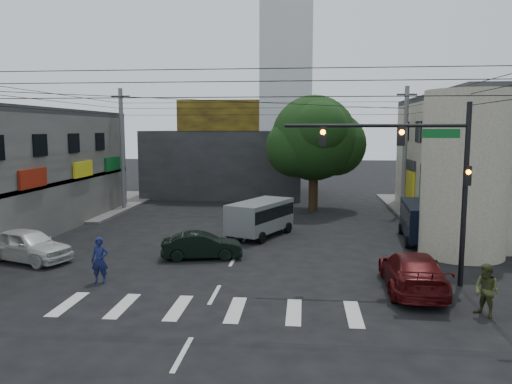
# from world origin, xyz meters

# --- Properties ---
(ground) EXTENTS (160.00, 160.00, 0.00)m
(ground) POSITION_xyz_m (0.00, 0.00, 0.00)
(ground) COLOR black
(ground) RESTS_ON ground
(sidewalk_far_left) EXTENTS (16.00, 16.00, 0.15)m
(sidewalk_far_left) POSITION_xyz_m (-18.00, 18.00, 0.07)
(sidewalk_far_left) COLOR #514F4C
(sidewalk_far_left) RESTS_ON ground
(sidewalk_far_right) EXTENTS (16.00, 16.00, 0.15)m
(sidewalk_far_right) POSITION_xyz_m (18.00, 18.00, 0.07)
(sidewalk_far_right) COLOR #514F4C
(sidewalk_far_right) RESTS_ON ground
(corner_column) EXTENTS (4.00, 4.00, 8.00)m
(corner_column) POSITION_xyz_m (11.00, 4.00, 4.00)
(corner_column) COLOR gray
(corner_column) RESTS_ON ground
(building_far) EXTENTS (14.00, 10.00, 6.00)m
(building_far) POSITION_xyz_m (-4.00, 26.00, 3.00)
(building_far) COLOR #232326
(building_far) RESTS_ON ground
(billboard) EXTENTS (7.00, 0.30, 2.60)m
(billboard) POSITION_xyz_m (-4.00, 21.10, 7.30)
(billboard) COLOR olive
(billboard) RESTS_ON building_far
(tower_distant) EXTENTS (9.00, 9.00, 44.00)m
(tower_distant) POSITION_xyz_m (0.00, 70.00, 22.00)
(tower_distant) COLOR silver
(tower_distant) RESTS_ON ground
(street_tree) EXTENTS (6.40, 6.40, 8.70)m
(street_tree) POSITION_xyz_m (4.00, 17.00, 5.47)
(street_tree) COLOR black
(street_tree) RESTS_ON ground
(traffic_gantry) EXTENTS (7.10, 0.35, 7.20)m
(traffic_gantry) POSITION_xyz_m (7.82, -1.00, 4.83)
(traffic_gantry) COLOR black
(traffic_gantry) RESTS_ON ground
(utility_pole_far_left) EXTENTS (0.32, 0.32, 9.20)m
(utility_pole_far_left) POSITION_xyz_m (-10.50, 16.00, 4.60)
(utility_pole_far_left) COLOR #59595B
(utility_pole_far_left) RESTS_ON ground
(utility_pole_far_right) EXTENTS (0.32, 0.32, 9.20)m
(utility_pole_far_right) POSITION_xyz_m (10.50, 16.00, 4.60)
(utility_pole_far_right) COLOR #59595B
(utility_pole_far_right) RESTS_ON ground
(dark_sedan) EXTENTS (2.83, 4.34, 1.26)m
(dark_sedan) POSITION_xyz_m (-1.54, 2.16, 0.63)
(dark_sedan) COLOR black
(dark_sedan) RESTS_ON ground
(white_compact) EXTENTS (4.68, 5.68, 1.54)m
(white_compact) POSITION_xyz_m (-9.58, 0.91, 0.77)
(white_compact) COLOR silver
(white_compact) RESTS_ON ground
(maroon_sedan) EXTENTS (2.46, 5.33, 1.50)m
(maroon_sedan) POSITION_xyz_m (7.46, -1.76, 0.75)
(maroon_sedan) COLOR #40090A
(maroon_sedan) RESTS_ON ground
(silver_minivan) EXTENTS (6.23, 5.55, 2.04)m
(silver_minivan) POSITION_xyz_m (0.80, 7.43, 1.02)
(silver_minivan) COLOR gray
(silver_minivan) RESTS_ON ground
(navy_van) EXTENTS (5.68, 3.00, 2.12)m
(navy_van) POSITION_xyz_m (9.86, 6.93, 1.06)
(navy_van) COLOR black
(navy_van) RESTS_ON ground
(traffic_officer) EXTENTS (0.77, 0.58, 1.87)m
(traffic_officer) POSITION_xyz_m (-4.85, -2.00, 0.93)
(traffic_officer) COLOR #151B4A
(traffic_officer) RESTS_ON ground
(pedestrian_olive) EXTENTS (1.49, 1.48, 1.77)m
(pedestrian_olive) POSITION_xyz_m (9.32, -4.29, 0.89)
(pedestrian_olive) COLOR #363E1C
(pedestrian_olive) RESTS_ON ground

